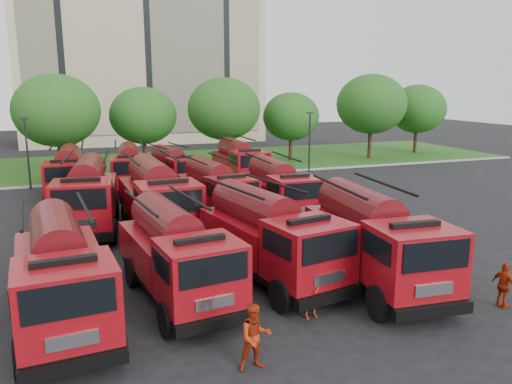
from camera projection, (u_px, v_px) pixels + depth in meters
ground at (235, 246)px, 23.20m from camera, size 140.00×140.00×0.00m
lawn at (154, 164)px, 47.13m from camera, size 70.00×16.00×0.12m
curb at (168, 178)px, 39.67m from camera, size 70.00×0.30×0.14m
apartment_building at (140, 45)px, 65.37m from camera, size 30.00×14.18×25.00m
tree_2 at (57, 111)px, 39.24m from camera, size 6.72×6.72×8.22m
tree_3 at (143, 116)px, 43.99m from camera, size 5.88×5.88×7.19m
tree_4 at (224, 109)px, 44.79m from camera, size 6.55×6.55×8.01m
tree_5 at (291, 117)px, 48.20m from camera, size 5.46×5.46×6.68m
tree_6 at (372, 104)px, 49.21m from camera, size 6.89×6.89×8.42m
tree_7 at (417, 109)px, 53.49m from camera, size 6.05×6.05×7.39m
lamp_post_0 at (27, 149)px, 35.14m from camera, size 0.60×0.25×5.11m
lamp_post_1 at (310, 138)px, 42.37m from camera, size 0.60×0.25×5.11m
fire_truck_0 at (61, 274)px, 15.20m from camera, size 3.22×7.60×3.37m
fire_truck_1 at (176, 254)px, 17.23m from camera, size 3.37×7.37×3.24m
fire_truck_2 at (269, 236)px, 18.95m from camera, size 3.94×7.81×3.40m
fire_truck_3 at (374, 239)px, 18.42m from camera, size 3.26×7.85×3.49m
fire_truck_4 at (88, 195)px, 25.56m from camera, size 3.51×8.07×3.57m
fire_truck_5 at (157, 198)px, 24.72m from camera, size 3.25×8.13×3.64m
fire_truck_6 at (215, 190)px, 27.86m from camera, size 3.19×7.17×3.16m
fire_truck_7 at (278, 189)px, 27.99m from camera, size 2.66×7.07×3.20m
fire_truck_8 at (69, 174)px, 32.24m from camera, size 2.94×7.47×3.36m
fire_truck_9 at (130, 168)px, 35.03m from camera, size 2.99×7.16×3.18m
fire_truck_10 at (173, 168)px, 36.17m from camera, size 3.35×6.66×2.90m
fire_truck_11 at (239, 162)px, 37.63m from camera, size 2.71×7.18×3.25m
firefighter_0 at (311, 317)px, 16.06m from camera, size 0.66×0.51×1.68m
firefighter_1 at (255, 369)px, 13.16m from camera, size 0.89×0.49×1.81m
firefighter_2 at (502, 307)px, 16.79m from camera, size 0.62×0.98×1.58m
firefighter_3 at (385, 281)px, 19.05m from camera, size 1.14×1.00×1.58m
firefighter_4 at (60, 267)px, 20.46m from camera, size 1.12×1.10×1.94m
firefighter_5 at (330, 235)px, 24.92m from camera, size 1.81×1.21×1.79m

